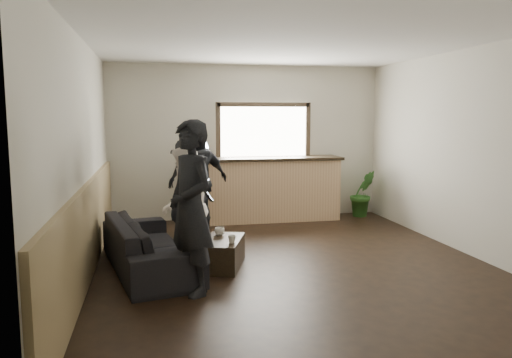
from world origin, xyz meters
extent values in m
cube|color=black|center=(0.00, 0.00, 0.00)|extent=(5.00, 6.00, 0.01)
cube|color=silver|center=(0.00, 0.00, 2.80)|extent=(5.00, 6.00, 0.01)
cube|color=beige|center=(0.00, 3.00, 1.40)|extent=(5.00, 0.01, 2.80)
cube|color=beige|center=(0.00, -3.00, 1.40)|extent=(5.00, 0.01, 2.80)
cube|color=beige|center=(-2.50, 0.00, 1.40)|extent=(0.01, 6.00, 2.80)
cube|color=beige|center=(2.50, 0.00, 1.40)|extent=(0.01, 6.00, 2.80)
cube|color=tan|center=(-2.47, 0.00, 0.55)|extent=(0.06, 5.90, 1.10)
cube|color=tan|center=(0.30, 2.68, 0.55)|extent=(2.60, 0.60, 1.10)
cube|color=black|center=(0.30, 2.68, 1.12)|extent=(2.70, 0.68, 0.05)
cube|color=white|center=(0.30, 2.96, 1.60)|extent=(1.60, 0.06, 0.90)
cube|color=#3F3326|center=(0.30, 2.93, 2.09)|extent=(1.72, 0.08, 0.08)
cube|color=#3F3326|center=(-0.54, 2.93, 1.60)|extent=(0.08, 0.08, 1.06)
cube|color=#3F3326|center=(1.14, 2.93, 1.60)|extent=(0.08, 0.08, 1.06)
imported|color=black|center=(-1.78, 0.10, 0.31)|extent=(1.27, 2.28, 0.63)
cube|color=black|center=(-0.88, 0.02, 0.18)|extent=(0.68, 0.91, 0.36)
imported|color=silver|center=(-0.89, 0.24, 0.41)|extent=(0.18, 0.18, 0.10)
imported|color=silver|center=(-0.79, -0.18, 0.40)|extent=(0.12, 0.12, 0.09)
imported|color=#2D6623|center=(2.15, 2.65, 0.44)|extent=(0.51, 0.42, 0.87)
imported|color=black|center=(-1.33, -0.81, 0.93)|extent=(0.69, 0.80, 1.85)
cube|color=black|center=(-1.13, -0.72, 1.03)|extent=(0.11, 0.10, 0.12)
cube|color=white|center=(-1.13, -0.72, 1.03)|extent=(0.10, 0.09, 0.11)
imported|color=white|center=(-1.33, 0.14, 0.76)|extent=(0.64, 0.79, 1.53)
cube|color=black|center=(-1.11, 0.12, 1.05)|extent=(0.10, 0.08, 0.12)
cube|color=white|center=(-1.11, 0.11, 1.06)|extent=(0.08, 0.07, 0.11)
imported|color=black|center=(-1.18, 0.99, 0.80)|extent=(1.02, 1.19, 1.60)
cube|color=black|center=(-0.99, 0.89, 1.05)|extent=(0.11, 0.11, 0.12)
cube|color=white|center=(-0.99, 0.88, 1.05)|extent=(0.10, 0.09, 0.11)
imported|color=black|center=(-1.02, 1.71, 0.88)|extent=(1.11, 0.84, 1.75)
cube|color=black|center=(-0.92, 1.52, 1.45)|extent=(0.11, 0.11, 0.12)
cube|color=white|center=(-0.92, 1.51, 1.45)|extent=(0.09, 0.10, 0.11)
camera|label=1|loc=(-1.71, -6.02, 1.89)|focal=35.00mm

